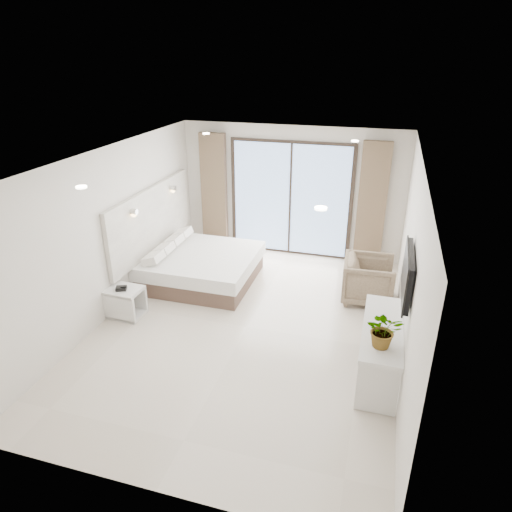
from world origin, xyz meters
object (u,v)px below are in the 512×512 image
object	(u,v)px
bed	(201,267)
nightstand	(126,302)
console_desk	(381,340)
armchair	(369,278)

from	to	relation	value
bed	nightstand	xyz separation A→B (m)	(-0.70, -1.53, -0.04)
console_desk	armchair	distance (m)	2.07
armchair	nightstand	bearing A→B (deg)	110.52
nightstand	armchair	xyz separation A→B (m)	(3.78, 1.65, 0.18)
nightstand	bed	bearing A→B (deg)	67.41
nightstand	armchair	distance (m)	4.13
nightstand	console_desk	bearing A→B (deg)	-3.52
console_desk	nightstand	bearing A→B (deg)	174.43
console_desk	armchair	world-z (taller)	armchair
bed	armchair	xyz separation A→B (m)	(3.08, 0.13, 0.14)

